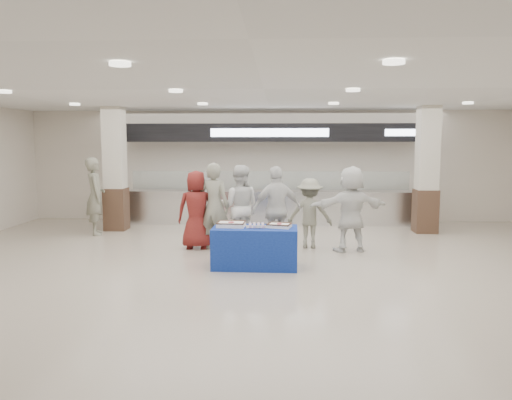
{
  "coord_description": "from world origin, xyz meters",
  "views": [
    {
      "loc": [
        0.27,
        -8.58,
        2.32
      ],
      "look_at": [
        -0.2,
        1.6,
        1.12
      ],
      "focal_mm": 35.0,
      "sensor_mm": 36.0,
      "label": 1
    }
  ],
  "objects_px": {
    "sheet_cake_right": "(279,225)",
    "soldier_bg": "(95,196)",
    "civilian_maroon": "(197,210)",
    "civilian_white": "(351,209)",
    "cupcake_tray": "(257,226)",
    "display_table": "(255,247)",
    "chef_tall": "(239,207)",
    "chef_short": "(277,210)",
    "soldier_a": "(214,206)",
    "sheet_cake_left": "(231,224)",
    "soldier_b": "(310,213)"
  },
  "relations": [
    {
      "from": "chef_tall",
      "to": "soldier_b",
      "type": "bearing_deg",
      "value": -173.57
    },
    {
      "from": "sheet_cake_left",
      "to": "civilian_maroon",
      "type": "xyz_separation_m",
      "value": [
        -0.9,
        1.53,
        0.05
      ]
    },
    {
      "from": "sheet_cake_left",
      "to": "civilian_white",
      "type": "xyz_separation_m",
      "value": [
        2.39,
        1.4,
        0.1
      ]
    },
    {
      "from": "sheet_cake_left",
      "to": "cupcake_tray",
      "type": "xyz_separation_m",
      "value": [
        0.47,
        -0.04,
        -0.02
      ]
    },
    {
      "from": "civilian_maroon",
      "to": "soldier_bg",
      "type": "bearing_deg",
      "value": -32.18
    },
    {
      "from": "chef_short",
      "to": "soldier_bg",
      "type": "xyz_separation_m",
      "value": [
        -4.52,
        1.84,
        0.06
      ]
    },
    {
      "from": "civilian_maroon",
      "to": "civilian_white",
      "type": "distance_m",
      "value": 3.29
    },
    {
      "from": "chef_short",
      "to": "soldier_b",
      "type": "height_order",
      "value": "chef_short"
    },
    {
      "from": "display_table",
      "to": "soldier_bg",
      "type": "height_order",
      "value": "soldier_bg"
    },
    {
      "from": "display_table",
      "to": "chef_short",
      "type": "distance_m",
      "value": 1.42
    },
    {
      "from": "sheet_cake_right",
      "to": "cupcake_tray",
      "type": "relative_size",
      "value": 1.18
    },
    {
      "from": "sheet_cake_right",
      "to": "chef_short",
      "type": "distance_m",
      "value": 1.27
    },
    {
      "from": "civilian_white",
      "to": "soldier_bg",
      "type": "distance_m",
      "value": 6.29
    },
    {
      "from": "soldier_a",
      "to": "chef_tall",
      "type": "height_order",
      "value": "soldier_a"
    },
    {
      "from": "sheet_cake_left",
      "to": "civilian_white",
      "type": "distance_m",
      "value": 2.77
    },
    {
      "from": "sheet_cake_right",
      "to": "soldier_a",
      "type": "height_order",
      "value": "soldier_a"
    },
    {
      "from": "display_table",
      "to": "soldier_bg",
      "type": "relative_size",
      "value": 0.81
    },
    {
      "from": "soldier_b",
      "to": "civilian_white",
      "type": "bearing_deg",
      "value": 163.51
    },
    {
      "from": "display_table",
      "to": "civilian_white",
      "type": "xyz_separation_m",
      "value": [
        1.95,
        1.45,
        0.53
      ]
    },
    {
      "from": "sheet_cake_right",
      "to": "soldier_bg",
      "type": "relative_size",
      "value": 0.25
    },
    {
      "from": "chef_tall",
      "to": "soldier_bg",
      "type": "distance_m",
      "value": 3.96
    },
    {
      "from": "chef_tall",
      "to": "civilian_white",
      "type": "bearing_deg",
      "value": 177.73
    },
    {
      "from": "cupcake_tray",
      "to": "sheet_cake_right",
      "type": "bearing_deg",
      "value": -1.25
    },
    {
      "from": "chef_short",
      "to": "civilian_white",
      "type": "height_order",
      "value": "civilian_white"
    },
    {
      "from": "cupcake_tray",
      "to": "soldier_a",
      "type": "distance_m",
      "value": 1.79
    },
    {
      "from": "display_table",
      "to": "soldier_a",
      "type": "xyz_separation_m",
      "value": [
        -0.95,
        1.5,
        0.56
      ]
    },
    {
      "from": "soldier_a",
      "to": "soldier_b",
      "type": "bearing_deg",
      "value": -155.45
    },
    {
      "from": "civilian_maroon",
      "to": "soldier_a",
      "type": "height_order",
      "value": "soldier_a"
    },
    {
      "from": "civilian_maroon",
      "to": "chef_tall",
      "type": "distance_m",
      "value": 0.93
    },
    {
      "from": "sheet_cake_left",
      "to": "soldier_a",
      "type": "bearing_deg",
      "value": 109.19
    },
    {
      "from": "cupcake_tray",
      "to": "display_table",
      "type": "bearing_deg",
      "value": -161.93
    },
    {
      "from": "display_table",
      "to": "chef_tall",
      "type": "height_order",
      "value": "chef_tall"
    },
    {
      "from": "chef_tall",
      "to": "chef_short",
      "type": "xyz_separation_m",
      "value": [
        0.82,
        -0.45,
        0.0
      ]
    },
    {
      "from": "soldier_bg",
      "to": "soldier_a",
      "type": "bearing_deg",
      "value": -139.45
    },
    {
      "from": "display_table",
      "to": "civilian_maroon",
      "type": "xyz_separation_m",
      "value": [
        -1.34,
        1.57,
        0.47
      ]
    },
    {
      "from": "civilian_maroon",
      "to": "chef_tall",
      "type": "bearing_deg",
      "value": -175.2
    },
    {
      "from": "civilian_maroon",
      "to": "cupcake_tray",
      "type": "bearing_deg",
      "value": 127.59
    },
    {
      "from": "cupcake_tray",
      "to": "soldier_b",
      "type": "distance_m",
      "value": 2.07
    },
    {
      "from": "civilian_maroon",
      "to": "soldier_a",
      "type": "relative_size",
      "value": 0.91
    },
    {
      "from": "display_table",
      "to": "soldier_a",
      "type": "relative_size",
      "value": 0.83
    },
    {
      "from": "civilian_maroon",
      "to": "chef_tall",
      "type": "relative_size",
      "value": 0.94
    },
    {
      "from": "soldier_a",
      "to": "civilian_white",
      "type": "distance_m",
      "value": 2.9
    },
    {
      "from": "soldier_bg",
      "to": "sheet_cake_left",
      "type": "bearing_deg",
      "value": -152.42
    },
    {
      "from": "civilian_maroon",
      "to": "soldier_b",
      "type": "xyz_separation_m",
      "value": [
        2.45,
        0.2,
        -0.09
      ]
    },
    {
      "from": "sheet_cake_left",
      "to": "civilian_maroon",
      "type": "bearing_deg",
      "value": 120.46
    },
    {
      "from": "cupcake_tray",
      "to": "soldier_a",
      "type": "xyz_separation_m",
      "value": [
        -0.98,
        1.49,
        0.15
      ]
    },
    {
      "from": "sheet_cake_left",
      "to": "soldier_b",
      "type": "height_order",
      "value": "soldier_b"
    },
    {
      "from": "soldier_b",
      "to": "soldier_bg",
      "type": "bearing_deg",
      "value": -9.53
    },
    {
      "from": "chef_short",
      "to": "soldier_b",
      "type": "xyz_separation_m",
      "value": [
        0.71,
        0.52,
        -0.15
      ]
    },
    {
      "from": "cupcake_tray",
      "to": "civilian_maroon",
      "type": "xyz_separation_m",
      "value": [
        -1.37,
        1.57,
        0.07
      ]
    }
  ]
}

